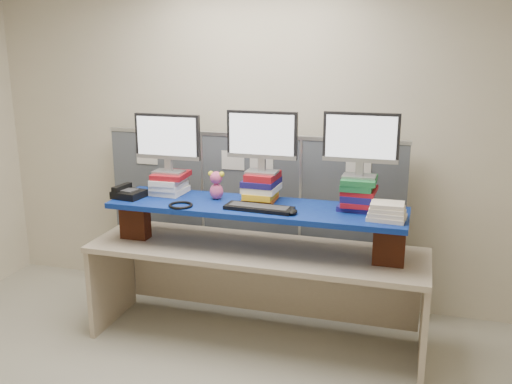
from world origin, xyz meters
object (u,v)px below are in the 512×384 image
(monitor_right, at_px, (361,141))
(desk_phone, at_px, (128,193))
(monitor_left, at_px, (168,140))
(monitor_center, at_px, (262,138))
(desk, at_px, (256,267))
(keyboard, at_px, (259,208))
(blue_board, at_px, (256,208))

(monitor_right, distance_m, desk_phone, 1.81)
(monitor_left, xyz_separation_m, desk_phone, (-0.26, -0.19, -0.40))
(monitor_center, bearing_deg, desk, -94.82)
(keyboard, bearing_deg, monitor_left, 167.61)
(monitor_right, bearing_deg, monitor_center, -180.00)
(monitor_center, xyz_separation_m, desk_phone, (-1.02, -0.19, -0.44))
(monitor_center, bearing_deg, blue_board, -94.82)
(desk, distance_m, monitor_right, 1.23)
(monitor_left, height_order, monitor_center, monitor_center)
(blue_board, relative_size, monitor_center, 4.14)
(keyboard, bearing_deg, blue_board, 120.19)
(blue_board, xyz_separation_m, monitor_left, (-0.75, 0.12, 0.45))
(desk, relative_size, blue_board, 1.16)
(blue_board, distance_m, monitor_left, 0.88)
(blue_board, relative_size, monitor_left, 4.14)
(keyboard, height_order, desk_phone, desk_phone)
(desk, xyz_separation_m, monitor_left, (-0.75, 0.12, 0.92))
(monitor_left, xyz_separation_m, monitor_center, (0.76, -0.00, 0.05))
(monitor_left, bearing_deg, monitor_right, -0.00)
(desk, distance_m, keyboard, 0.52)
(monitor_center, height_order, keyboard, monitor_center)
(desk_phone, bearing_deg, monitor_left, 45.13)
(desk, height_order, keyboard, keyboard)
(monitor_center, relative_size, monitor_right, 1.00)
(desk, height_order, desk_phone, desk_phone)
(desk, xyz_separation_m, monitor_right, (0.73, 0.12, 0.98))
(monitor_center, distance_m, keyboard, 0.52)
(monitor_right, relative_size, keyboard, 1.05)
(monitor_right, bearing_deg, desk, -170.76)
(monitor_left, relative_size, keyboard, 1.05)
(keyboard, bearing_deg, desk_phone, -178.42)
(desk, relative_size, desk_phone, 10.32)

